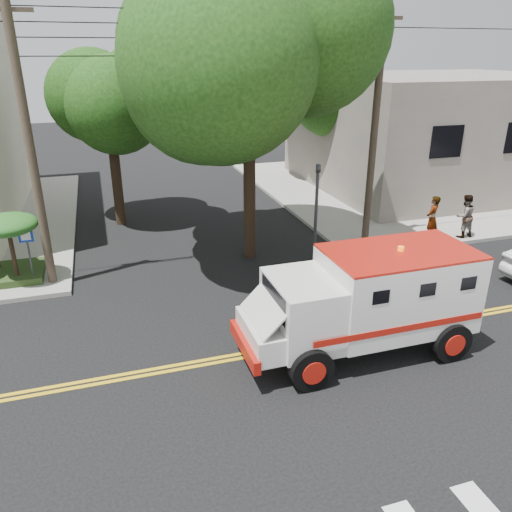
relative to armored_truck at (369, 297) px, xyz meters
name	(u,v)px	position (x,y,z in m)	size (l,w,h in m)	color
ground	(267,352)	(-2.49, 0.69, -1.56)	(100.00, 100.00, 0.00)	black
sidewalk_ne	(413,187)	(11.01, 14.19, -1.49)	(17.00, 17.00, 0.15)	gray
building_right	(438,130)	(12.51, 14.69, 1.59)	(14.00, 12.00, 6.00)	slate
utility_pole_left	(31,152)	(-8.09, 6.69, 2.94)	(0.28, 0.28, 9.00)	#382D23
utility_pole_right	(374,133)	(3.81, 6.89, 2.94)	(0.28, 0.28, 9.00)	#382D23
tree_main	(264,55)	(-0.55, 6.90, 5.64)	(6.08, 5.70, 9.85)	black
tree_left	(115,93)	(-5.17, 12.47, 4.17)	(4.48, 4.20, 7.70)	black
tree_right	(329,75)	(6.36, 16.46, 4.53)	(4.80, 4.50, 8.20)	black
traffic_signal	(316,201)	(1.31, 6.29, 0.66)	(0.15, 0.18, 3.60)	#3F3F42
accessibility_sign	(28,248)	(-8.69, 6.86, -0.20)	(0.45, 0.10, 2.02)	#3F3F42
armored_truck	(369,297)	(0.00, 0.00, 0.00)	(6.04, 2.48, 2.74)	silver
pedestrian_a	(432,219)	(6.39, 6.19, -0.47)	(0.69, 0.45, 1.88)	gray
pedestrian_b	(465,216)	(7.96, 6.19, -0.51)	(0.88, 0.68, 1.80)	gray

